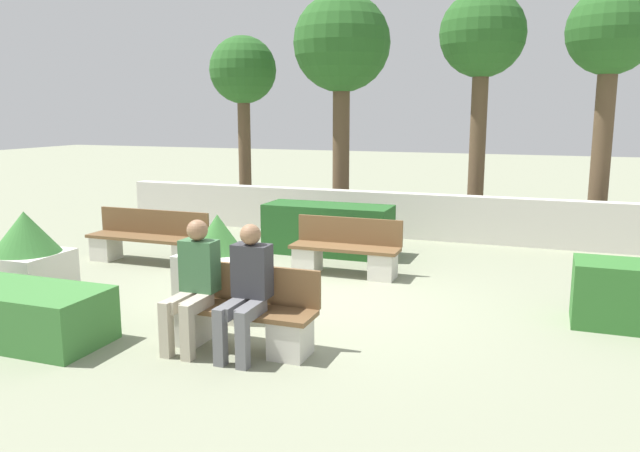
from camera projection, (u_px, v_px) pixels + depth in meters
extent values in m
plane|color=gray|center=(309.00, 301.00, 8.08)|extent=(60.00, 60.00, 0.00)
cube|color=beige|center=(392.00, 215.00, 12.16)|extent=(11.64, 0.30, 0.87)
cube|color=brown|center=(238.00, 310.00, 6.38)|extent=(1.63, 0.44, 0.05)
cube|color=brown|center=(248.00, 283.00, 6.56)|extent=(1.63, 0.04, 0.40)
cube|color=beige|center=(189.00, 324.00, 6.62)|extent=(0.36, 0.40, 0.39)
cube|color=beige|center=(290.00, 338.00, 6.22)|extent=(0.36, 0.40, 0.39)
cube|color=brown|center=(344.00, 248.00, 9.27)|extent=(1.65, 0.44, 0.05)
cube|color=brown|center=(349.00, 230.00, 9.46)|extent=(1.65, 0.04, 0.40)
cube|color=beige|center=(307.00, 259.00, 9.51)|extent=(0.36, 0.40, 0.39)
cube|color=beige|center=(383.00, 266.00, 9.11)|extent=(0.36, 0.40, 0.39)
cube|color=brown|center=(146.00, 238.00, 10.01)|extent=(2.04, 0.44, 0.05)
cube|color=brown|center=(154.00, 222.00, 10.20)|extent=(2.04, 0.04, 0.40)
cube|color=beige|center=(106.00, 248.00, 10.32)|extent=(0.36, 0.40, 0.39)
cube|color=beige|center=(189.00, 255.00, 9.79)|extent=(0.36, 0.40, 0.39)
cube|color=slate|center=(233.00, 308.00, 6.15)|extent=(0.14, 0.46, 0.13)
cube|color=slate|center=(251.00, 311.00, 6.08)|extent=(0.14, 0.46, 0.13)
cube|color=slate|center=(220.00, 337.00, 5.99)|extent=(0.11, 0.11, 0.57)
cube|color=slate|center=(243.00, 340.00, 5.90)|extent=(0.11, 0.11, 0.57)
cube|color=#333338|center=(252.00, 271.00, 6.28)|extent=(0.38, 0.22, 0.54)
sphere|color=#936B4C|center=(250.00, 234.00, 6.19)|extent=(0.21, 0.21, 0.21)
cube|color=#B2A893|center=(180.00, 302.00, 6.36)|extent=(0.14, 0.46, 0.13)
cube|color=#B2A893|center=(197.00, 304.00, 6.29)|extent=(0.14, 0.46, 0.13)
cube|color=#B2A893|center=(166.00, 330.00, 6.19)|extent=(0.11, 0.11, 0.57)
cube|color=#B2A893|center=(187.00, 332.00, 6.11)|extent=(0.11, 0.11, 0.57)
cube|color=#3D6B42|center=(200.00, 266.00, 6.48)|extent=(0.38, 0.22, 0.54)
sphere|color=#936B4C|center=(197.00, 230.00, 6.40)|extent=(0.22, 0.22, 0.22)
cube|color=#235623|center=(328.00, 229.00, 10.72)|extent=(2.18, 0.80, 0.85)
cube|color=#3D7A38|center=(16.00, 313.00, 6.68)|extent=(2.03, 0.87, 0.58)
cube|color=beige|center=(29.00, 274.00, 8.24)|extent=(0.90, 0.90, 0.59)
cone|color=#387533|center=(25.00, 232.00, 8.14)|extent=(0.88, 0.88, 0.55)
cube|color=beige|center=(219.00, 282.00, 7.57)|extent=(0.82, 0.82, 0.75)
cone|color=#387533|center=(218.00, 233.00, 7.46)|extent=(0.62, 0.62, 0.46)
cylinder|color=brown|center=(245.00, 153.00, 14.53)|extent=(0.29, 0.29, 2.93)
sphere|color=#285B23|center=(243.00, 70.00, 14.19)|extent=(1.52, 1.52, 1.52)
cylinder|color=brown|center=(341.00, 147.00, 13.62)|extent=(0.37, 0.37, 3.29)
sphere|color=#285B23|center=(342.00, 43.00, 13.22)|extent=(2.07, 2.07, 2.07)
cylinder|color=brown|center=(477.00, 146.00, 12.67)|extent=(0.33, 0.33, 3.46)
sphere|color=#285B23|center=(482.00, 34.00, 12.27)|extent=(1.69, 1.69, 1.69)
cylinder|color=brown|center=(601.00, 150.00, 11.58)|extent=(0.35, 0.35, 3.42)
sphere|color=#285B23|center=(611.00, 30.00, 11.19)|extent=(1.58, 1.58, 1.58)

